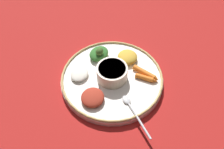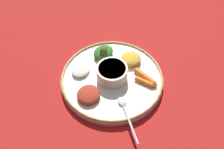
# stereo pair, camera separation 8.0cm
# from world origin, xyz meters

# --- Properties ---
(ground_plane) EXTENTS (2.40, 2.40, 0.00)m
(ground_plane) POSITION_xyz_m (0.00, 0.00, 0.00)
(ground_plane) COLOR maroon
(platter) EXTENTS (0.35, 0.35, 0.02)m
(platter) POSITION_xyz_m (0.00, 0.00, 0.01)
(platter) COLOR white
(platter) RESTS_ON ground_plane
(platter_rim) EXTENTS (0.34, 0.34, 0.01)m
(platter_rim) POSITION_xyz_m (0.00, 0.00, 0.02)
(platter_rim) COLOR tan
(platter_rim) RESTS_ON platter
(center_bowl) EXTENTS (0.10, 0.10, 0.05)m
(center_bowl) POSITION_xyz_m (0.00, 0.00, 0.05)
(center_bowl) COLOR beige
(center_bowl) RESTS_ON platter
(spoon) EXTENTS (0.13, 0.12, 0.01)m
(spoon) POSITION_xyz_m (0.11, 0.09, 0.02)
(spoon) COLOR silver
(spoon) RESTS_ON platter
(greens_pile) EXTENTS (0.09, 0.08, 0.05)m
(greens_pile) POSITION_xyz_m (-0.08, -0.07, 0.04)
(greens_pile) COLOR #2D6628
(greens_pile) RESTS_ON platter
(carrot_near_spoon) EXTENTS (0.02, 0.08, 0.02)m
(carrot_near_spoon) POSITION_xyz_m (-0.02, 0.11, 0.03)
(carrot_near_spoon) COLOR orange
(carrot_near_spoon) RESTS_ON platter
(carrot_outer) EXTENTS (0.05, 0.10, 0.02)m
(carrot_outer) POSITION_xyz_m (-0.04, 0.11, 0.03)
(carrot_outer) COLOR orange
(carrot_outer) RESTS_ON platter
(mound_lentil_yellow) EXTENTS (0.08, 0.08, 0.03)m
(mound_lentil_yellow) POSITION_xyz_m (-0.09, 0.03, 0.03)
(mound_lentil_yellow) COLOR gold
(mound_lentil_yellow) RESTS_ON platter
(mound_rice_white) EXTENTS (0.07, 0.06, 0.02)m
(mound_rice_white) POSITION_xyz_m (0.02, -0.11, 0.03)
(mound_rice_white) COLOR silver
(mound_rice_white) RESTS_ON platter
(mound_beet) EXTENTS (0.09, 0.09, 0.02)m
(mound_beet) POSITION_xyz_m (0.10, -0.04, 0.03)
(mound_beet) COLOR maroon
(mound_beet) RESTS_ON platter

